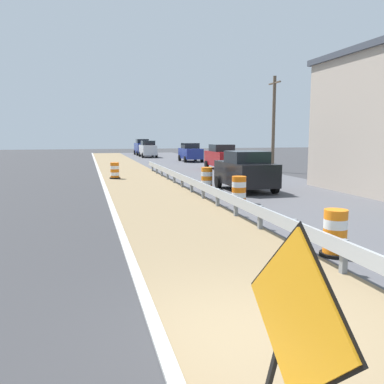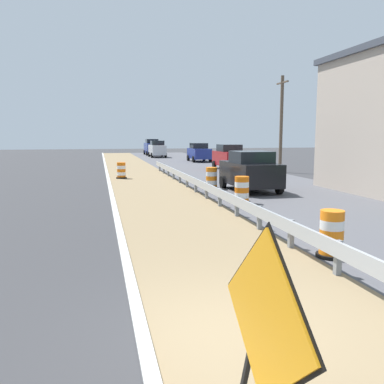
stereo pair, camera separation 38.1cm
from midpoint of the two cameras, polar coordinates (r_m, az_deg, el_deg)
The scene contains 14 objects.
ground_plane at distance 6.01m, azimuth 6.87°, elevation -19.31°, with size 160.00×160.00×0.00m, color #333335.
median_dirt_strip at distance 6.34m, azimuth 14.43°, elevation -17.95°, with size 4.11×120.00×0.01m, color #7F6B4C.
curb_near_edge at distance 5.71m, azimuth -6.24°, elevation -20.80°, with size 0.20×120.00×0.11m, color #ADADA8.
warning_sign_diamond at distance 3.91m, azimuth 11.48°, elevation -17.66°, with size 0.18×1.74×2.01m.
traffic_barrel_nearest at distance 9.83m, azimuth 18.34°, elevation -5.75°, with size 0.66×0.66×1.08m.
traffic_barrel_close at distance 16.70m, azimuth 5.94°, elevation 0.16°, with size 0.72×0.72×1.10m.
traffic_barrel_mid at distance 21.02m, azimuth 1.57°, elevation 1.82°, with size 0.72×0.72×1.12m.
traffic_barrel_far at distance 26.48m, azimuth -11.17°, elevation 2.85°, with size 0.68×0.68×1.03m.
car_lead_near_lane at distance 52.05m, azimuth -6.42°, elevation 6.01°, with size 1.94×4.50×2.09m.
car_trailing_near_lane at distance 43.17m, azimuth -0.48°, elevation 5.58°, with size 2.01×4.07×1.94m.
car_lead_far_lane at distance 20.38m, azimuth 6.98°, elevation 2.94°, with size 2.19×4.03×1.98m.
car_mid_far_lane at distance 33.24m, azimuth 3.91°, elevation 4.92°, with size 2.03×4.19×2.02m.
car_trailing_far_lane at distance 57.87m, azimuth -7.19°, elevation 6.26°, with size 1.98×4.48×2.24m.
utility_pole_mid at distance 31.20m, azimuth 11.01°, elevation 9.52°, with size 0.24×1.80×7.06m.
Camera 1 is at (-2.17, -4.92, 2.75)m, focal length 38.08 mm.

